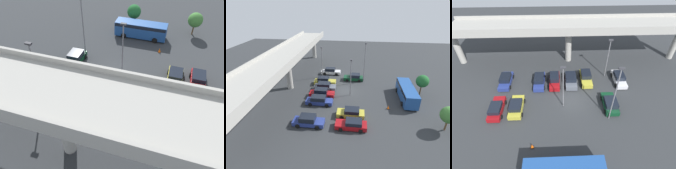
{
  "view_description": "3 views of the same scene",
  "coord_description": "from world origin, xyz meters",
  "views": [
    {
      "loc": [
        -7.37,
        21.71,
        18.57
      ],
      "look_at": [
        -1.32,
        2.89,
        1.06
      ],
      "focal_mm": 35.0,
      "sensor_mm": 36.0,
      "label": 1
    },
    {
      "loc": [
        -31.53,
        -2.04,
        17.13
      ],
      "look_at": [
        -1.01,
        1.59,
        1.9
      ],
      "focal_mm": 28.0,
      "sensor_mm": 36.0,
      "label": 2
    },
    {
      "loc": [
        -2.12,
        -18.92,
        20.14
      ],
      "look_at": [
        -1.24,
        2.57,
        1.31
      ],
      "focal_mm": 28.0,
      "sensor_mm": 36.0,
      "label": 3
    }
  ],
  "objects": [
    {
      "name": "ground_plane",
      "position": [
        0.0,
        0.0,
        0.0
      ],
      "size": [
        93.75,
        93.75,
        0.0
      ],
      "primitive_type": "plane",
      "color": "#2D3033"
    },
    {
      "name": "highway_overpass",
      "position": [
        0.0,
        11.86,
        6.87
      ],
      "size": [
        44.04,
        6.34,
        8.23
      ],
      "color": "#9E9B93",
      "rests_on": "ground_plane"
    },
    {
      "name": "parked_car_0",
      "position": [
        -11.31,
        -1.64,
        0.67
      ],
      "size": [
        2.04,
        4.58,
        1.42
      ],
      "rotation": [
        0.0,
        0.0,
        1.57
      ],
      "color": "maroon",
      "rests_on": "ground_plane"
    },
    {
      "name": "parked_car_1",
      "position": [
        -8.47,
        -1.38,
        0.69
      ],
      "size": [
        2.11,
        4.38,
        1.44
      ],
      "rotation": [
        0.0,
        0.0,
        1.57
      ],
      "color": "gold",
      "rests_on": "ground_plane"
    },
    {
      "name": "parked_car_2",
      "position": [
        -5.44,
        4.47,
        0.74
      ],
      "size": [
        2.02,
        4.74,
        1.56
      ],
      "rotation": [
        0.0,
        0.0,
        -1.57
      ],
      "color": "navy",
      "rests_on": "ground_plane"
    },
    {
      "name": "parked_car_3",
      "position": [
        -2.8,
        4.53,
        0.78
      ],
      "size": [
        1.98,
        4.75,
        1.68
      ],
      "rotation": [
        0.0,
        0.0,
        -1.57
      ],
      "color": "maroon",
      "rests_on": "ground_plane"
    },
    {
      "name": "parked_car_4",
      "position": [
        0.03,
        4.48,
        0.75
      ],
      "size": [
        2.18,
        4.38,
        1.58
      ],
      "rotation": [
        0.0,
        0.0,
        -1.57
      ],
      "color": "#515660",
      "rests_on": "ground_plane"
    },
    {
      "name": "parked_car_5",
      "position": [
        2.74,
        5.02,
        0.75
      ],
      "size": [
        2.05,
        4.66,
        1.63
      ],
      "rotation": [
        0.0,
        0.0,
        -1.57
      ],
      "color": "gold",
      "rests_on": "ground_plane"
    },
    {
      "name": "parked_car_6",
      "position": [
        5.55,
        -1.32,
        0.71
      ],
      "size": [
        2.2,
        4.38,
        1.52
      ],
      "rotation": [
        0.0,
        0.0,
        1.57
      ],
      "color": "#0C381E",
      "rests_on": "ground_plane"
    },
    {
      "name": "parked_car_7",
      "position": [
        8.55,
        4.55,
        0.74
      ],
      "size": [
        1.99,
        4.72,
        1.57
      ],
      "rotation": [
        0.0,
        0.0,
        -1.57
      ],
      "color": "silver",
      "rests_on": "ground_plane"
    },
    {
      "name": "parked_car_8",
      "position": [
        -11.28,
        4.83,
        0.73
      ],
      "size": [
        2.08,
        4.7,
        1.58
      ],
      "rotation": [
        0.0,
        0.0,
        -1.57
      ],
      "color": "navy",
      "rests_on": "ground_plane"
    },
    {
      "name": "shuttle_bus",
      "position": [
        -1.77,
        -11.4,
        1.53
      ],
      "size": [
        8.45,
        2.7,
        2.56
      ],
      "rotation": [
        0.0,
        0.0,
        3.14
      ],
      "color": "#1E478C",
      "rests_on": "ground_plane"
    },
    {
      "name": "lamp_post_near_aisle",
      "position": [
        -1.5,
        -0.88,
        4.32
      ],
      "size": [
        0.7,
        0.35,
        7.3
      ],
      "color": "slate",
      "rests_on": "ground_plane"
    },
    {
      "name": "lamp_post_mid_lot",
      "position": [
        4.93,
        -3.52,
        5.14
      ],
      "size": [
        0.7,
        0.35,
        8.87
      ],
      "color": "slate",
      "rests_on": "ground_plane"
    },
    {
      "name": "lamp_post_by_overpass",
      "position": [
        6.39,
        6.22,
        4.34
      ],
      "size": [
        0.7,
        0.35,
        7.33
      ],
      "color": "slate",
      "rests_on": "ground_plane"
    },
    {
      "name": "tree_front_left",
      "position": [
        -10.1,
        -15.03,
        2.61
      ],
      "size": [
        2.41,
        2.41,
        3.83
      ],
      "color": "brown",
      "rests_on": "ground_plane"
    },
    {
      "name": "tree_front_centre",
      "position": [
        0.22,
        -14.49,
        2.92
      ],
      "size": [
        2.39,
        2.39,
        4.13
      ],
      "color": "brown",
      "rests_on": "ground_plane"
    },
    {
      "name": "traffic_cone",
      "position": [
        -5.59,
        -7.65,
        0.33
      ],
      "size": [
        0.44,
        0.44,
        0.7
      ],
      "color": "black",
      "rests_on": "ground_plane"
    }
  ]
}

